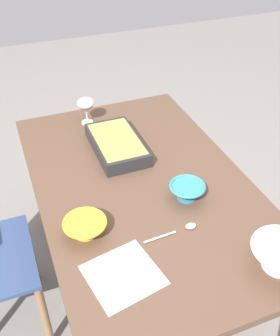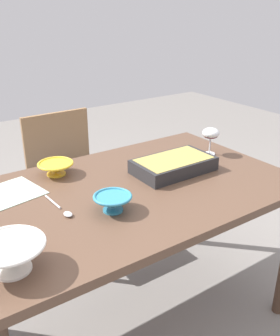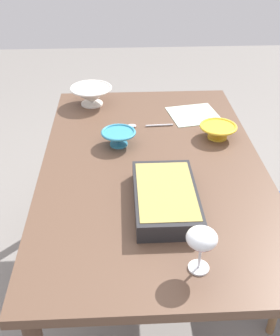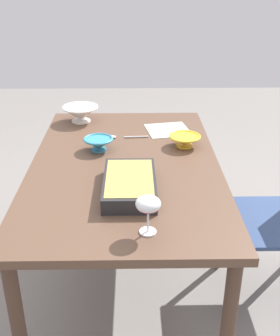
{
  "view_description": "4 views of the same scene",
  "coord_description": "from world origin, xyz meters",
  "px_view_note": "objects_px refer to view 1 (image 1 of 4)",
  "views": [
    {
      "loc": [
        -1.23,
        0.49,
        1.85
      ],
      "look_at": [
        0.06,
        -0.01,
        0.79
      ],
      "focal_mm": 42.34,
      "sensor_mm": 36.0,
      "label": 1
    },
    {
      "loc": [
        -0.79,
        -1.25,
        1.48
      ],
      "look_at": [
        0.1,
        0.05,
        0.8
      ],
      "focal_mm": 40.63,
      "sensor_mm": 36.0,
      "label": 2
    },
    {
      "loc": [
        1.41,
        -0.12,
        1.65
      ],
      "look_at": [
        0.16,
        -0.06,
        0.83
      ],
      "focal_mm": 44.11,
      "sensor_mm": 36.0,
      "label": 3
    },
    {
      "loc": [
        1.83,
        0.04,
        1.63
      ],
      "look_at": [
        0.11,
        0.07,
        0.77
      ],
      "focal_mm": 45.29,
      "sensor_mm": 36.0,
      "label": 4
    }
  ],
  "objects_px": {
    "mixing_bowl": "(85,226)",
    "napkin": "(123,275)",
    "dining_table": "(143,196)",
    "wine_glass": "(86,104)",
    "casserole_dish": "(117,144)",
    "serving_bowl": "(187,190)",
    "serving_spoon": "(181,229)"
  },
  "relations": [
    {
      "from": "casserole_dish",
      "to": "serving_bowl",
      "type": "relative_size",
      "value": 2.51
    },
    {
      "from": "casserole_dish",
      "to": "wine_glass",
      "type": "bearing_deg",
      "value": 12.54
    },
    {
      "from": "wine_glass",
      "to": "serving_spoon",
      "type": "bearing_deg",
      "value": -172.06
    },
    {
      "from": "serving_bowl",
      "to": "napkin",
      "type": "height_order",
      "value": "serving_bowl"
    },
    {
      "from": "wine_glass",
      "to": "casserole_dish",
      "type": "bearing_deg",
      "value": -167.46
    },
    {
      "from": "wine_glass",
      "to": "mixing_bowl",
      "type": "xyz_separation_m",
      "value": [
        -0.77,
        0.22,
        -0.07
      ]
    },
    {
      "from": "napkin",
      "to": "dining_table",
      "type": "bearing_deg",
      "value": -29.14
    },
    {
      "from": "wine_glass",
      "to": "serving_bowl",
      "type": "xyz_separation_m",
      "value": [
        -0.73,
        -0.23,
        -0.07
      ]
    },
    {
      "from": "serving_bowl",
      "to": "serving_spoon",
      "type": "distance_m",
      "value": 0.19
    },
    {
      "from": "casserole_dish",
      "to": "mixing_bowl",
      "type": "bearing_deg",
      "value": 149.12
    },
    {
      "from": "serving_spoon",
      "to": "dining_table",
      "type": "bearing_deg",
      "value": 6.14
    },
    {
      "from": "wine_glass",
      "to": "serving_spoon",
      "type": "height_order",
      "value": "wine_glass"
    },
    {
      "from": "casserole_dish",
      "to": "napkin",
      "type": "bearing_deg",
      "value": 163.07
    },
    {
      "from": "dining_table",
      "to": "mixing_bowl",
      "type": "relative_size",
      "value": 8.8
    },
    {
      "from": "serving_bowl",
      "to": "wine_glass",
      "type": "bearing_deg",
      "value": 17.24
    },
    {
      "from": "wine_glass",
      "to": "casserole_dish",
      "type": "xyz_separation_m",
      "value": [
        -0.3,
        -0.07,
        -0.07
      ]
    },
    {
      "from": "serving_bowl",
      "to": "napkin",
      "type": "relative_size",
      "value": 0.65
    },
    {
      "from": "casserole_dish",
      "to": "mixing_bowl",
      "type": "relative_size",
      "value": 2.27
    },
    {
      "from": "dining_table",
      "to": "serving_spoon",
      "type": "height_order",
      "value": "serving_spoon"
    },
    {
      "from": "wine_glass",
      "to": "dining_table",
      "type": "bearing_deg",
      "value": -171.09
    },
    {
      "from": "dining_table",
      "to": "napkin",
      "type": "distance_m",
      "value": 0.5
    },
    {
      "from": "wine_glass",
      "to": "napkin",
      "type": "bearing_deg",
      "value": 171.63
    },
    {
      "from": "wine_glass",
      "to": "napkin",
      "type": "distance_m",
      "value": 1.02
    },
    {
      "from": "serving_spoon",
      "to": "mixing_bowl",
      "type": "bearing_deg",
      "value": 70.8
    },
    {
      "from": "serving_bowl",
      "to": "dining_table",
      "type": "bearing_deg",
      "value": 41.77
    },
    {
      "from": "casserole_dish",
      "to": "napkin",
      "type": "height_order",
      "value": "casserole_dish"
    },
    {
      "from": "dining_table",
      "to": "casserole_dish",
      "type": "xyz_separation_m",
      "value": [
        0.28,
        0.02,
        0.11
      ]
    },
    {
      "from": "serving_spoon",
      "to": "napkin",
      "type": "bearing_deg",
      "value": 112.71
    },
    {
      "from": "mixing_bowl",
      "to": "napkin",
      "type": "height_order",
      "value": "mixing_bowl"
    },
    {
      "from": "serving_bowl",
      "to": "serving_spoon",
      "type": "bearing_deg",
      "value": 147.71
    },
    {
      "from": "casserole_dish",
      "to": "dining_table",
      "type": "bearing_deg",
      "value": -175.09
    },
    {
      "from": "wine_glass",
      "to": "napkin",
      "type": "relative_size",
      "value": 0.63
    }
  ]
}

